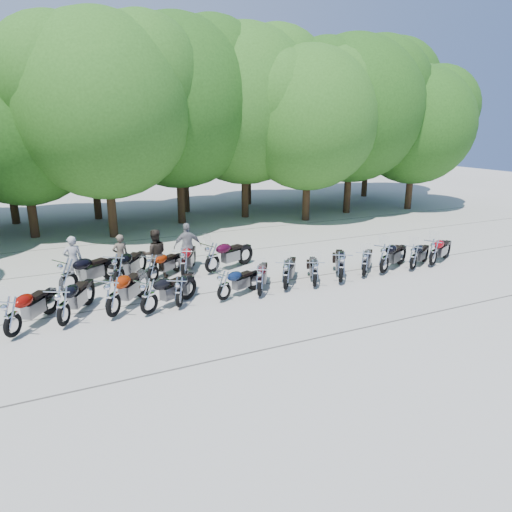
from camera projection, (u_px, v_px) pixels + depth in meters
name	position (u px, v px, depth m)	size (l,w,h in m)	color
ground	(275.00, 299.00, 15.05)	(90.00, 90.00, 0.00)	#9C988D
tree_2	(21.00, 130.00, 21.88)	(7.31, 7.31, 8.97)	#3A2614
tree_3	(103.00, 108.00, 21.68)	(8.70, 8.70, 10.67)	#3A2614
tree_4	(177.00, 104.00, 24.85)	(9.13, 9.13, 11.20)	#3A2614
tree_5	(244.00, 106.00, 26.59)	(9.04, 9.04, 11.10)	#3A2614
tree_6	(309.00, 120.00, 25.90)	(8.00, 8.00, 9.82)	#3A2614
tree_7	(352.00, 110.00, 28.04)	(8.79, 8.79, 10.79)	#3A2614
tree_8	(415.00, 126.00, 29.63)	(7.53, 7.53, 9.25)	#3A2614
tree_10	(1.00, 122.00, 24.98)	(7.78, 7.78, 9.55)	#3A2614
tree_11	(90.00, 125.00, 26.36)	(7.56, 7.56, 9.28)	#3A2614
tree_12	(183.00, 121.00, 28.56)	(7.88, 7.88, 9.67)	#3A2614
tree_13	(248.00, 117.00, 31.30)	(8.31, 8.31, 10.20)	#3A2614
tree_14	(308.00, 120.00, 31.75)	(8.02, 8.02, 9.84)	#3A2614
tree_15	(370.00, 104.00, 34.60)	(9.67, 9.67, 11.86)	#3A2614
motorcycle_0	(11.00, 316.00, 12.11)	(0.72, 2.38, 1.34)	#790904
motorcycle_1	(63.00, 305.00, 12.77)	(0.74, 2.43, 1.37)	black
motorcycle_2	(113.00, 296.00, 13.36)	(0.78, 2.58, 1.46)	#922305
motorcycle_3	(149.00, 295.00, 13.59)	(0.70, 2.31, 1.31)	black
motorcycle_4	(179.00, 291.00, 14.14)	(0.62, 2.04, 1.16)	black
motorcycle_5	(224.00, 285.00, 14.69)	(0.63, 2.06, 1.17)	#0E1C3F
motorcycle_6	(260.00, 280.00, 15.06)	(0.66, 2.15, 1.22)	#32060D
motorcycle_7	(286.00, 274.00, 15.62)	(0.68, 2.23, 1.26)	black
motorcycle_8	(315.00, 272.00, 15.94)	(0.63, 2.06, 1.16)	black
motorcycle_9	(341.00, 266.00, 16.32)	(0.73, 2.38, 1.35)	black
motorcycle_10	(365.00, 263.00, 16.99)	(0.64, 2.10, 1.19)	black
motorcycle_11	(385.00, 258.00, 17.33)	(0.73, 2.40, 1.36)	black
motorcycle_12	(414.00, 256.00, 17.79)	(0.65, 2.14, 1.21)	black
motorcycle_13	(434.00, 252.00, 18.29)	(0.70, 2.30, 1.30)	#91050C
motorcycle_14	(68.00, 275.00, 15.28)	(0.77, 2.53, 1.43)	black
motorcycle_15	(118.00, 270.00, 15.77)	(0.78, 2.55, 1.44)	black
motorcycle_16	(153.00, 267.00, 16.43)	(0.65, 2.14, 1.21)	maroon
motorcycle_17	(184.00, 262.00, 16.74)	(0.74, 2.42, 1.37)	maroon
motorcycle_18	(212.00, 257.00, 17.38)	(0.76, 2.48, 1.40)	#37071D
rider_0	(73.00, 260.00, 16.25)	(0.65, 0.43, 1.79)	#98989B
rider_1	(155.00, 254.00, 16.89)	(0.91, 0.71, 1.87)	black
rider_2	(188.00, 246.00, 17.94)	(1.10, 0.46, 1.88)	gray
rider_3	(121.00, 255.00, 17.16)	(0.59, 0.39, 1.63)	brown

